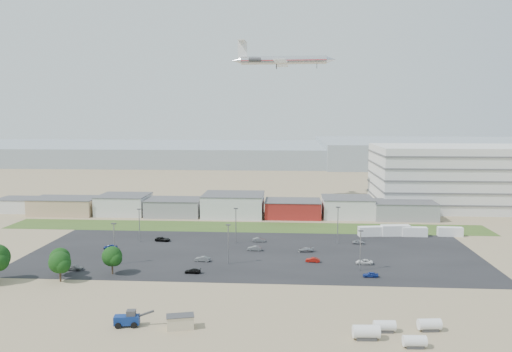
# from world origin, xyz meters

# --- Properties ---
(ground) EXTENTS (700.00, 700.00, 0.00)m
(ground) POSITION_xyz_m (0.00, 0.00, 0.00)
(ground) COLOR #927C5D
(ground) RESTS_ON ground
(parking_lot) EXTENTS (120.00, 50.00, 0.01)m
(parking_lot) POSITION_xyz_m (5.00, 20.00, 0.01)
(parking_lot) COLOR black
(parking_lot) RESTS_ON ground
(grass_strip) EXTENTS (160.00, 16.00, 0.02)m
(grass_strip) POSITION_xyz_m (0.00, 52.00, 0.01)
(grass_strip) COLOR #36511E
(grass_strip) RESTS_ON ground
(hills_backdrop) EXTENTS (700.00, 200.00, 9.00)m
(hills_backdrop) POSITION_xyz_m (40.00, 315.00, 4.50)
(hills_backdrop) COLOR gray
(hills_backdrop) RESTS_ON ground
(building_row) EXTENTS (170.00, 20.00, 8.00)m
(building_row) POSITION_xyz_m (-17.00, 71.00, 4.00)
(building_row) COLOR silver
(building_row) RESTS_ON ground
(parking_garage) EXTENTS (80.00, 40.00, 25.00)m
(parking_garage) POSITION_xyz_m (90.00, 95.00, 12.50)
(parking_garage) COLOR silver
(parking_garage) RESTS_ON ground
(portable_shed) EXTENTS (5.22, 3.57, 2.40)m
(portable_shed) POSITION_xyz_m (-3.97, -29.16, 1.20)
(portable_shed) COLOR beige
(portable_shed) RESTS_ON ground
(telehandler) EXTENTS (7.24, 3.32, 2.90)m
(telehandler) POSITION_xyz_m (-13.50, -28.89, 1.45)
(telehandler) COLOR navy
(telehandler) RESTS_ON ground
(storage_tank_nw) EXTENTS (3.77, 2.06, 2.20)m
(storage_tank_nw) POSITION_xyz_m (31.07, -28.16, 1.10)
(storage_tank_nw) COLOR silver
(storage_tank_nw) RESTS_ON ground
(storage_tank_ne) EXTENTS (4.04, 2.34, 2.31)m
(storage_tank_ne) POSITION_xyz_m (38.83, -27.18, 1.15)
(storage_tank_ne) COLOR silver
(storage_tank_ne) RESTS_ON ground
(storage_tank_sw) EXTENTS (4.49, 2.42, 2.63)m
(storage_tank_sw) POSITION_xyz_m (27.51, -31.24, 1.31)
(storage_tank_sw) COLOR silver
(storage_tank_sw) RESTS_ON ground
(storage_tank_se) EXTENTS (3.70, 1.97, 2.17)m
(storage_tank_se) POSITION_xyz_m (34.73, -33.76, 1.09)
(storage_tank_se) COLOR silver
(storage_tank_se) RESTS_ON ground
(box_trailer_a) EXTENTS (8.12, 3.71, 2.93)m
(box_trailer_a) POSITION_xyz_m (39.96, 42.01, 1.47)
(box_trailer_a) COLOR silver
(box_trailer_a) RESTS_ON ground
(box_trailer_b) EXTENTS (9.05, 3.80, 3.29)m
(box_trailer_b) POSITION_xyz_m (47.58, 42.89, 1.65)
(box_trailer_b) COLOR silver
(box_trailer_b) RESTS_ON ground
(box_trailer_c) EXTENTS (7.55, 2.44, 2.82)m
(box_trailer_c) POSITION_xyz_m (53.25, 42.56, 1.41)
(box_trailer_c) COLOR silver
(box_trailer_c) RESTS_ON ground
(box_trailer_d) EXTENTS (7.56, 2.69, 2.79)m
(box_trailer_d) POSITION_xyz_m (64.21, 43.39, 1.40)
(box_trailer_d) COLOR silver
(box_trailer_d) RESTS_ON ground
(tree_mid) EXTENTS (5.16, 5.16, 7.73)m
(tree_mid) POSITION_xyz_m (-36.04, -6.46, 3.87)
(tree_mid) COLOR black
(tree_mid) RESTS_ON ground
(tree_right) EXTENTS (4.96, 4.96, 7.44)m
(tree_right) POSITION_xyz_m (-37.95, -2.37, 3.72)
(tree_right) COLOR black
(tree_right) RESTS_ON ground
(tree_near) EXTENTS (4.98, 4.98, 7.46)m
(tree_near) POSITION_xyz_m (-26.36, -0.41, 3.73)
(tree_near) COLOR black
(tree_near) RESTS_ON ground
(lightpole_front_l) EXTENTS (1.23, 0.51, 10.42)m
(lightpole_front_l) POSITION_xyz_m (-28.50, 7.24, 5.21)
(lightpole_front_l) COLOR slate
(lightpole_front_l) RESTS_ON ground
(lightpole_front_m) EXTENTS (1.18, 0.49, 10.04)m
(lightpole_front_m) POSITION_xyz_m (-0.36, 9.51, 5.02)
(lightpole_front_m) COLOR slate
(lightpole_front_m) RESTS_ON ground
(lightpole_front_r) EXTENTS (1.15, 0.48, 9.78)m
(lightpole_front_r) POSITION_xyz_m (31.65, 6.29, 4.89)
(lightpole_front_r) COLOR slate
(lightpole_front_r) RESTS_ON ground
(lightpole_back_l) EXTENTS (1.15, 0.48, 9.81)m
(lightpole_back_l) POSITION_xyz_m (-29.18, 30.17, 4.90)
(lightpole_back_l) COLOR slate
(lightpole_back_l) RESTS_ON ground
(lightpole_back_m) EXTENTS (1.21, 0.50, 10.29)m
(lightpole_back_m) POSITION_xyz_m (-0.73, 30.52, 5.14)
(lightpole_back_m) COLOR slate
(lightpole_back_m) RESTS_ON ground
(lightpole_back_r) EXTENTS (1.28, 0.53, 10.84)m
(lightpole_back_r) POSITION_xyz_m (28.72, 31.61, 5.42)
(lightpole_back_r) COLOR slate
(lightpole_back_r) RESTS_ON ground
(airliner) EXTENTS (45.35, 31.71, 13.11)m
(airliner) POSITION_xyz_m (11.78, 105.96, 60.64)
(airliner) COLOR silver
(parked_car_0) EXTENTS (4.38, 2.24, 1.19)m
(parked_car_0) POSITION_xyz_m (33.46, 11.63, 0.59)
(parked_car_0) COLOR silver
(parked_car_0) RESTS_ON ground
(parked_car_1) EXTENTS (3.74, 1.65, 1.19)m
(parked_car_1) POSITION_xyz_m (20.73, 12.46, 0.60)
(parked_car_1) COLOR maroon
(parked_car_1) RESTS_ON ground
(parked_car_2) EXTENTS (3.52, 1.42, 1.20)m
(parked_car_2) POSITION_xyz_m (33.40, 1.44, 0.60)
(parked_car_2) COLOR navy
(parked_car_2) RESTS_ON ground
(parked_car_3) EXTENTS (3.91, 1.76, 1.11)m
(parked_car_3) POSITION_xyz_m (-7.81, 1.49, 0.56)
(parked_car_3) COLOR black
(parked_car_3) RESTS_ON ground
(parked_car_4) EXTENTS (4.07, 1.88, 1.29)m
(parked_car_4) POSITION_xyz_m (-7.22, 11.32, 0.65)
(parked_car_4) COLOR #595B5E
(parked_car_4) RESTS_ON ground
(parked_car_5) EXTENTS (3.86, 1.85, 1.27)m
(parked_car_5) POSITION_xyz_m (-34.86, 21.45, 0.64)
(parked_car_5) COLOR navy
(parked_car_5) RESTS_ON ground
(parked_car_7) EXTENTS (4.06, 1.68, 1.31)m
(parked_car_7) POSITION_xyz_m (5.30, 22.49, 0.65)
(parked_car_7) COLOR #595B5E
(parked_car_7) RESTS_ON ground
(parked_car_8) EXTENTS (3.68, 1.68, 1.22)m
(parked_car_8) POSITION_xyz_m (34.75, 31.67, 0.61)
(parked_car_8) COLOR #A5A5AA
(parked_car_8) RESTS_ON ground
(parked_car_9) EXTENTS (4.70, 2.56, 1.25)m
(parked_car_9) POSITION_xyz_m (-22.57, 31.03, 0.62)
(parked_car_9) COLOR black
(parked_car_9) RESTS_ON ground
(parked_car_10) EXTENTS (4.54, 1.94, 1.30)m
(parked_car_10) POSITION_xyz_m (-36.51, 1.90, 0.65)
(parked_car_10) COLOR #595B5E
(parked_car_10) RESTS_ON ground
(parked_car_11) EXTENTS (3.74, 1.34, 1.23)m
(parked_car_11) POSITION_xyz_m (5.93, 32.16, 0.61)
(parked_car_11) COLOR #595B5E
(parked_car_11) RESTS_ON ground
(parked_car_12) EXTENTS (4.37, 2.26, 1.21)m
(parked_car_12) POSITION_xyz_m (19.24, 22.09, 0.61)
(parked_car_12) COLOR #A5A5AA
(parked_car_12) RESTS_ON ground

